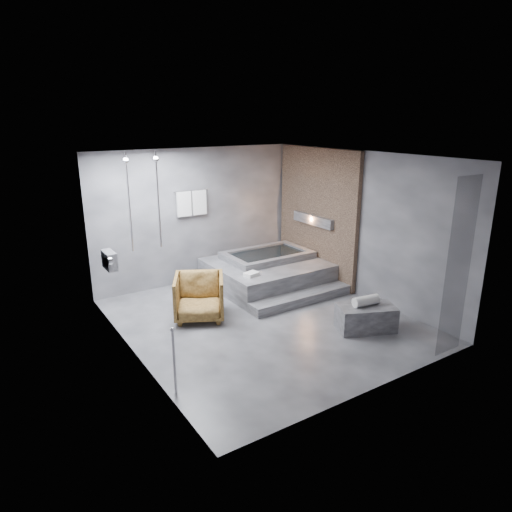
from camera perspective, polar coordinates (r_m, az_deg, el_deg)
room at (r=7.84m, az=2.42°, el=4.80°), size 5.00×5.04×2.82m
tub_deck at (r=9.56m, az=1.34°, el=-2.15°), size 2.20×2.00×0.50m
tub_step at (r=8.73m, az=5.71°, el=-5.27°), size 2.20×0.36×0.18m
concrete_bench at (r=7.82m, az=13.57°, el=-7.51°), size 1.05×0.84×0.42m
driftwood_chair at (r=8.01m, az=-7.11°, el=-5.11°), size 1.14×1.15×0.78m
rolled_towel at (r=7.73m, az=13.59°, el=-5.45°), size 0.48×0.23×0.17m
deck_towel at (r=8.63m, az=-0.57°, el=-2.28°), size 0.30×0.25×0.07m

